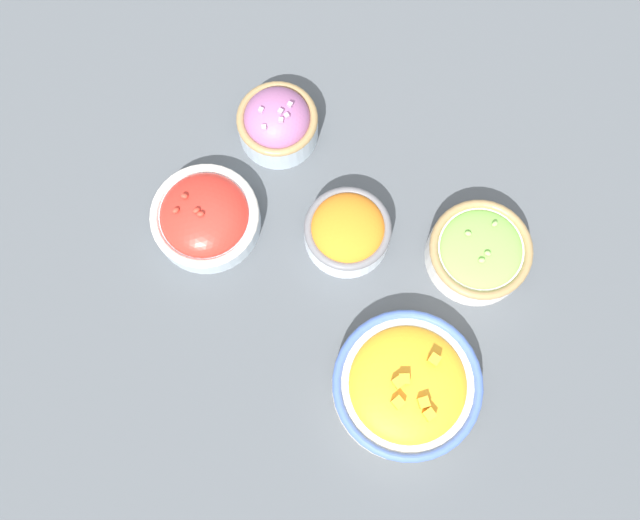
# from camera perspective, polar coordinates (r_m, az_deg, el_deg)

# --- Properties ---
(ground_plane) EXTENTS (3.00, 3.00, 0.00)m
(ground_plane) POSITION_cam_1_polar(r_m,az_deg,el_deg) (1.00, 0.00, -0.43)
(ground_plane) COLOR #4C5156
(bowl_carrots) EXTENTS (0.12, 0.12, 0.07)m
(bowl_carrots) POSITION_cam_1_polar(r_m,az_deg,el_deg) (0.98, 2.22, 2.36)
(bowl_carrots) COLOR silver
(bowl_carrots) RESTS_ON ground_plane
(bowl_red_onion) EXTENTS (0.12, 0.12, 0.09)m
(bowl_red_onion) POSITION_cam_1_polar(r_m,az_deg,el_deg) (1.04, -3.41, 10.95)
(bowl_red_onion) COLOR #B2C1CC
(bowl_red_onion) RESTS_ON ground_plane
(bowl_cherry_tomatoes) EXTENTS (0.15, 0.15, 0.07)m
(bowl_cherry_tomatoes) POSITION_cam_1_polar(r_m,az_deg,el_deg) (1.01, -9.17, 3.43)
(bowl_cherry_tomatoes) COLOR #B2C1CC
(bowl_cherry_tomatoes) RESTS_ON ground_plane
(bowl_squash) EXTENTS (0.20, 0.20, 0.07)m
(bowl_squash) POSITION_cam_1_polar(r_m,az_deg,el_deg) (0.95, 6.97, -9.89)
(bowl_squash) COLOR silver
(bowl_squash) RESTS_ON ground_plane
(bowl_lettuce) EXTENTS (0.14, 0.14, 0.06)m
(bowl_lettuce) POSITION_cam_1_polar(r_m,az_deg,el_deg) (1.00, 12.60, 0.65)
(bowl_lettuce) COLOR silver
(bowl_lettuce) RESTS_ON ground_plane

